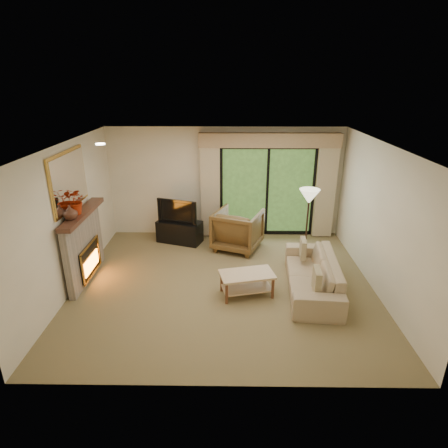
{
  "coord_description": "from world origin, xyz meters",
  "views": [
    {
      "loc": [
        0.09,
        -6.14,
        3.63
      ],
      "look_at": [
        0.0,
        0.3,
        1.1
      ],
      "focal_mm": 30.0,
      "sensor_mm": 36.0,
      "label": 1
    }
  ],
  "objects_px": {
    "media_console": "(180,232)",
    "armchair": "(238,230)",
    "coffee_table": "(247,284)",
    "sofa": "(312,274)"
  },
  "relations": [
    {
      "from": "armchair",
      "to": "coffee_table",
      "type": "relative_size",
      "value": 1.06
    },
    {
      "from": "armchair",
      "to": "coffee_table",
      "type": "distance_m",
      "value": 1.98
    },
    {
      "from": "media_console",
      "to": "coffee_table",
      "type": "relative_size",
      "value": 1.09
    },
    {
      "from": "armchair",
      "to": "sofa",
      "type": "relative_size",
      "value": 0.46
    },
    {
      "from": "armchair",
      "to": "coffee_table",
      "type": "bearing_deg",
      "value": 115.07
    },
    {
      "from": "sofa",
      "to": "coffee_table",
      "type": "distance_m",
      "value": 1.22
    },
    {
      "from": "armchair",
      "to": "media_console",
      "type": "bearing_deg",
      "value": 7.67
    },
    {
      "from": "media_console",
      "to": "armchair",
      "type": "xyz_separation_m",
      "value": [
        1.36,
        -0.34,
        0.2
      ]
    },
    {
      "from": "coffee_table",
      "to": "sofa",
      "type": "bearing_deg",
      "value": -3.41
    },
    {
      "from": "media_console",
      "to": "armchair",
      "type": "bearing_deg",
      "value": 4.86
    }
  ]
}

